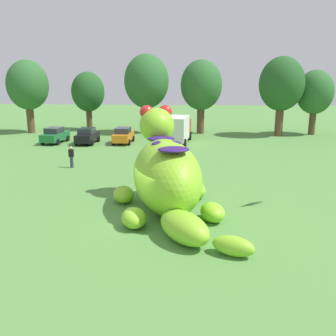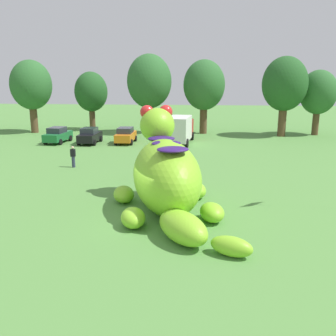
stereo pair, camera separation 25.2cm
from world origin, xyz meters
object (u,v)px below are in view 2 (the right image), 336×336
object	(u,v)px
giant_inflatable_creature	(167,175)
box_truck	(180,129)
car_green	(58,135)
car_black	(90,136)
spectator_by_cars	(73,157)
car_orange	(126,135)
spectator_near_inflatable	(175,156)
spectator_mid_field	(167,167)

from	to	relation	value
giant_inflatable_creature	box_truck	xyz separation A→B (m)	(-0.51, 21.14, -0.39)
giant_inflatable_creature	car_green	bearing A→B (deg)	124.43
car_black	giant_inflatable_creature	bearing A→B (deg)	-63.00
car_green	spectator_by_cars	bearing A→B (deg)	-63.23
car_green	car_orange	bearing A→B (deg)	3.48
car_orange	box_truck	xyz separation A→B (m)	(5.94, 0.41, 0.74)
giant_inflatable_creature	spectator_by_cars	xyz separation A→B (m)	(-8.36, 9.29, -1.13)
car_green	giant_inflatable_creature	bearing A→B (deg)	-55.57
car_orange	spectator_near_inflatable	distance (m)	11.89
car_green	spectator_by_cars	distance (m)	12.30
car_orange	giant_inflatable_creature	bearing A→B (deg)	-72.73
giant_inflatable_creature	spectator_mid_field	distance (m)	6.77
car_orange	car_black	bearing A→B (deg)	-171.58
box_truck	spectator_by_cars	world-z (taller)	box_truck
box_truck	spectator_near_inflatable	bearing A→B (deg)	-89.14
car_black	box_truck	bearing A→B (deg)	5.71
spectator_near_inflatable	spectator_by_cars	world-z (taller)	same
car_orange	box_truck	bearing A→B (deg)	3.94
car_green	spectator_mid_field	bearing A→B (deg)	-45.71
box_truck	car_orange	bearing A→B (deg)	-176.06
car_green	car_black	world-z (taller)	same
spectator_by_cars	car_green	bearing A→B (deg)	116.77
spectator_near_inflatable	spectator_mid_field	size ratio (longest dim) A/B	1.00
box_truck	spectator_by_cars	bearing A→B (deg)	-123.52
spectator_mid_field	spectator_by_cars	xyz separation A→B (m)	(-7.75, 2.64, 0.00)
giant_inflatable_creature	car_orange	distance (m)	21.74
car_green	box_truck	xyz separation A→B (m)	(13.39, 0.86, 0.74)
car_green	spectator_mid_field	world-z (taller)	car_green
box_truck	car_black	bearing A→B (deg)	-174.29
car_green	box_truck	bearing A→B (deg)	3.69
car_black	spectator_mid_field	bearing A→B (deg)	-54.42
giant_inflatable_creature	car_black	size ratio (longest dim) A/B	2.39
giant_inflatable_creature	spectator_near_inflatable	world-z (taller)	giant_inflatable_creature
car_black	spectator_near_inflatable	bearing A→B (deg)	-44.19
spectator_by_cars	car_black	bearing A→B (deg)	99.99
car_black	spectator_by_cars	distance (m)	11.04
car_green	spectator_by_cars	xyz separation A→B (m)	(5.54, -10.99, -0.01)
spectator_by_cars	spectator_near_inflatable	bearing A→B (deg)	8.72
car_orange	spectator_by_cars	size ratio (longest dim) A/B	2.40
car_green	car_black	bearing A→B (deg)	-1.79
spectator_mid_field	spectator_by_cars	distance (m)	8.19
car_green	spectator_near_inflatable	world-z (taller)	car_green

